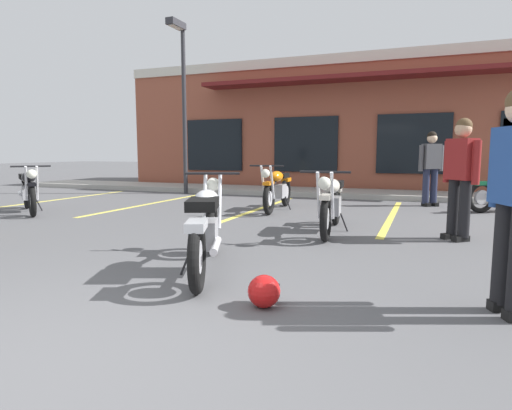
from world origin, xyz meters
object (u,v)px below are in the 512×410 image
at_px(person_by_back_row, 461,172).
at_px(person_near_building, 431,164).
at_px(parking_lot_lamp_post, 182,84).
at_px(motorcycle_green_cafe_racer, 29,190).
at_px(motorcycle_black_cruiser, 331,202).
at_px(helmet_on_pavement, 264,291).
at_px(motorcycle_red_sportbike, 278,188).
at_px(motorcycle_foreground_classic, 206,226).

height_order(person_by_back_row, person_near_building, same).
bearing_deg(parking_lot_lamp_post, motorcycle_green_cafe_racer, -100.73).
distance_m(motorcycle_black_cruiser, parking_lot_lamp_post, 7.42).
relative_size(motorcycle_green_cafe_racer, helmet_on_pavement, 6.88).
distance_m(motorcycle_red_sportbike, person_near_building, 3.59).
bearing_deg(helmet_on_pavement, motorcycle_red_sportbike, 107.40).
bearing_deg(parking_lot_lamp_post, motorcycle_foreground_classic, -57.71).
height_order(motorcycle_red_sportbike, motorcycle_black_cruiser, same).
xyz_separation_m(motorcycle_black_cruiser, helmet_on_pavement, (0.16, -3.35, -0.33)).
height_order(motorcycle_black_cruiser, person_near_building, person_near_building).
relative_size(person_by_back_row, helmet_on_pavement, 6.44).
distance_m(person_near_building, helmet_on_pavement, 7.56).
xyz_separation_m(helmet_on_pavement, parking_lot_lamp_post, (-5.40, 7.87, 2.99)).
distance_m(person_near_building, parking_lot_lamp_post, 7.02).
relative_size(motorcycle_red_sportbike, motorcycle_green_cafe_racer, 1.18).
relative_size(motorcycle_black_cruiser, parking_lot_lamp_post, 0.44).
relative_size(motorcycle_foreground_classic, motorcycle_red_sportbike, 0.95).
relative_size(helmet_on_pavement, parking_lot_lamp_post, 0.05).
relative_size(motorcycle_red_sportbike, person_near_building, 1.26).
height_order(person_by_back_row, parking_lot_lamp_post, parking_lot_lamp_post).
bearing_deg(motorcycle_green_cafe_racer, helmet_on_pavement, -27.85).
xyz_separation_m(motorcycle_green_cafe_racer, person_near_building, (7.53, 4.10, 0.49)).
height_order(motorcycle_green_cafe_racer, person_by_back_row, person_by_back_row).
bearing_deg(motorcycle_foreground_classic, parking_lot_lamp_post, 122.29).
height_order(motorcycle_black_cruiser, helmet_on_pavement, motorcycle_black_cruiser).
distance_m(motorcycle_black_cruiser, helmet_on_pavement, 3.37).
bearing_deg(motorcycle_black_cruiser, motorcycle_green_cafe_racer, -179.65).
bearing_deg(helmet_on_pavement, motorcycle_black_cruiser, 92.65).
distance_m(motorcycle_foreground_classic, parking_lot_lamp_post, 8.78).
xyz_separation_m(motorcycle_foreground_classic, motorcycle_green_cafe_racer, (-5.33, 2.51, 0.00)).
bearing_deg(motorcycle_black_cruiser, person_by_back_row, 2.98).
height_order(motorcycle_foreground_classic, person_by_back_row, person_by_back_row).
xyz_separation_m(motorcycle_black_cruiser, motorcycle_green_cafe_racer, (-6.11, -0.04, 0.00)).
bearing_deg(motorcycle_red_sportbike, helmet_on_pavement, -72.60).
distance_m(helmet_on_pavement, parking_lot_lamp_post, 10.01).
xyz_separation_m(motorcycle_black_cruiser, parking_lot_lamp_post, (-5.25, 4.53, 2.66)).
xyz_separation_m(motorcycle_foreground_classic, motorcycle_black_cruiser, (0.78, 2.55, 0.00)).
relative_size(motorcycle_foreground_classic, motorcycle_black_cruiser, 0.95).
xyz_separation_m(person_by_back_row, person_near_building, (-0.34, 3.97, 0.00)).
xyz_separation_m(motorcycle_red_sportbike, person_near_building, (2.97, 1.96, 0.49)).
relative_size(motorcycle_black_cruiser, person_near_building, 1.26).
bearing_deg(parking_lot_lamp_post, motorcycle_red_sportbike, -33.22).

